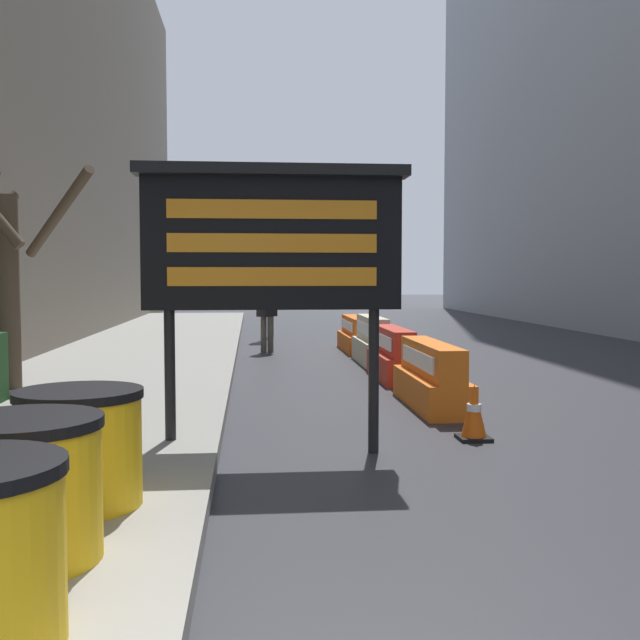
{
  "coord_description": "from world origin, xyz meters",
  "views": [
    {
      "loc": [
        0.3,
        -2.23,
        1.69
      ],
      "look_at": [
        1.1,
        6.41,
        1.16
      ],
      "focal_mm": 42.0,
      "sensor_mm": 36.0,
      "label": 1
    }
  ],
  "objects_px": {
    "jersey_barrier_cream": "(372,343)",
    "barrel_drum_middle": "(24,489)",
    "jersey_barrier_red_striped": "(393,357)",
    "jersey_barrier_orange_far": "(355,336)",
    "pedestrian_worker": "(267,308)",
    "message_board": "(273,241)",
    "traffic_cone_near": "(474,413)",
    "traffic_light_near_curb": "(271,233)",
    "jersey_barrier_orange_near": "(431,378)",
    "barrel_drum_back": "(80,447)"
  },
  "relations": [
    {
      "from": "traffic_light_near_curb",
      "to": "pedestrian_worker",
      "type": "height_order",
      "value": "traffic_light_near_curb"
    },
    {
      "from": "jersey_barrier_cream",
      "to": "traffic_light_near_curb",
      "type": "distance_m",
      "value": 6.91
    },
    {
      "from": "barrel_drum_middle",
      "to": "pedestrian_worker",
      "type": "bearing_deg",
      "value": 82.74
    },
    {
      "from": "jersey_barrier_orange_near",
      "to": "pedestrian_worker",
      "type": "height_order",
      "value": "pedestrian_worker"
    },
    {
      "from": "jersey_barrier_red_striped",
      "to": "pedestrian_worker",
      "type": "relative_size",
      "value": 1.18
    },
    {
      "from": "barrel_drum_back",
      "to": "jersey_barrier_orange_far",
      "type": "height_order",
      "value": "barrel_drum_back"
    },
    {
      "from": "jersey_barrier_orange_far",
      "to": "traffic_light_near_curb",
      "type": "bearing_deg",
      "value": 114.18
    },
    {
      "from": "message_board",
      "to": "traffic_light_near_curb",
      "type": "distance_m",
      "value": 13.3
    },
    {
      "from": "message_board",
      "to": "jersey_barrier_orange_far",
      "type": "height_order",
      "value": "message_board"
    },
    {
      "from": "barrel_drum_middle",
      "to": "jersey_barrier_cream",
      "type": "bearing_deg",
      "value": 70.65
    },
    {
      "from": "traffic_light_near_curb",
      "to": "barrel_drum_back",
      "type": "bearing_deg",
      "value": -96.29
    },
    {
      "from": "jersey_barrier_cream",
      "to": "traffic_cone_near",
      "type": "xyz_separation_m",
      "value": [
        -0.03,
        -6.61,
        -0.11
      ]
    },
    {
      "from": "barrel_drum_back",
      "to": "jersey_barrier_red_striped",
      "type": "distance_m",
      "value": 7.67
    },
    {
      "from": "jersey_barrier_red_striped",
      "to": "traffic_light_near_curb",
      "type": "relative_size",
      "value": 0.49
    },
    {
      "from": "jersey_barrier_orange_near",
      "to": "jersey_barrier_cream",
      "type": "height_order",
      "value": "jersey_barrier_cream"
    },
    {
      "from": "jersey_barrier_red_striped",
      "to": "traffic_cone_near",
      "type": "relative_size",
      "value": 3.32
    },
    {
      "from": "jersey_barrier_cream",
      "to": "jersey_barrier_orange_far",
      "type": "bearing_deg",
      "value": 90.0
    },
    {
      "from": "barrel_drum_middle",
      "to": "traffic_cone_near",
      "type": "relative_size",
      "value": 1.45
    },
    {
      "from": "barrel_drum_middle",
      "to": "jersey_barrier_red_striped",
      "type": "xyz_separation_m",
      "value": [
        3.49,
        7.82,
        -0.18
      ]
    },
    {
      "from": "barrel_drum_middle",
      "to": "jersey_barrier_orange_far",
      "type": "bearing_deg",
      "value": 74.16
    },
    {
      "from": "jersey_barrier_cream",
      "to": "pedestrian_worker",
      "type": "height_order",
      "value": "pedestrian_worker"
    },
    {
      "from": "barrel_drum_middle",
      "to": "jersey_barrier_cream",
      "type": "relative_size",
      "value": 0.41
    },
    {
      "from": "jersey_barrier_cream",
      "to": "barrel_drum_middle",
      "type": "bearing_deg",
      "value": -109.35
    },
    {
      "from": "jersey_barrier_red_striped",
      "to": "jersey_barrier_cream",
      "type": "relative_size",
      "value": 0.95
    },
    {
      "from": "barrel_drum_middle",
      "to": "jersey_barrier_orange_near",
      "type": "xyz_separation_m",
      "value": [
        3.49,
        5.27,
        -0.19
      ]
    },
    {
      "from": "barrel_drum_back",
      "to": "message_board",
      "type": "relative_size",
      "value": 0.31
    },
    {
      "from": "traffic_cone_near",
      "to": "traffic_light_near_curb",
      "type": "height_order",
      "value": "traffic_light_near_curb"
    },
    {
      "from": "jersey_barrier_orange_near",
      "to": "pedestrian_worker",
      "type": "distance_m",
      "value": 7.16
    },
    {
      "from": "message_board",
      "to": "jersey_barrier_orange_near",
      "type": "distance_m",
      "value": 3.56
    },
    {
      "from": "jersey_barrier_orange_far",
      "to": "jersey_barrier_cream",
      "type": "bearing_deg",
      "value": -90.0
    },
    {
      "from": "message_board",
      "to": "jersey_barrier_red_striped",
      "type": "bearing_deg",
      "value": 67.04
    },
    {
      "from": "message_board",
      "to": "jersey_barrier_cream",
      "type": "xyz_separation_m",
      "value": [
        2.08,
        7.04,
        -1.6
      ]
    },
    {
      "from": "jersey_barrier_cream",
      "to": "traffic_cone_near",
      "type": "height_order",
      "value": "jersey_barrier_cream"
    },
    {
      "from": "traffic_cone_near",
      "to": "barrel_drum_middle",
      "type": "bearing_deg",
      "value": -136.08
    },
    {
      "from": "barrel_drum_back",
      "to": "jersey_barrier_orange_near",
      "type": "bearing_deg",
      "value": 51.63
    },
    {
      "from": "message_board",
      "to": "pedestrian_worker",
      "type": "distance_m",
      "value": 9.29
    },
    {
      "from": "traffic_light_near_curb",
      "to": "pedestrian_worker",
      "type": "bearing_deg",
      "value": -92.93
    },
    {
      "from": "message_board",
      "to": "pedestrian_worker",
      "type": "bearing_deg",
      "value": 89.14
    },
    {
      "from": "jersey_barrier_red_striped",
      "to": "traffic_light_near_curb",
      "type": "xyz_separation_m",
      "value": [
        -1.74,
        8.35,
        2.45
      ]
    },
    {
      "from": "pedestrian_worker",
      "to": "jersey_barrier_cream",
      "type": "bearing_deg",
      "value": 79.21
    },
    {
      "from": "message_board",
      "to": "pedestrian_worker",
      "type": "relative_size",
      "value": 1.66
    },
    {
      "from": "traffic_light_near_curb",
      "to": "pedestrian_worker",
      "type": "xyz_separation_m",
      "value": [
        -0.21,
        -4.04,
        -1.86
      ]
    },
    {
      "from": "jersey_barrier_red_striped",
      "to": "traffic_cone_near",
      "type": "height_order",
      "value": "jersey_barrier_red_striped"
    },
    {
      "from": "jersey_barrier_red_striped",
      "to": "jersey_barrier_orange_far",
      "type": "xyz_separation_m",
      "value": [
        0.0,
        4.48,
        -0.03
      ]
    },
    {
      "from": "jersey_barrier_red_striped",
      "to": "jersey_barrier_orange_far",
      "type": "height_order",
      "value": "jersey_barrier_red_striped"
    },
    {
      "from": "jersey_barrier_red_striped",
      "to": "traffic_light_near_curb",
      "type": "distance_m",
      "value": 8.88
    },
    {
      "from": "barrel_drum_middle",
      "to": "jersey_barrier_cream",
      "type": "height_order",
      "value": "barrel_drum_middle"
    },
    {
      "from": "message_board",
      "to": "jersey_barrier_orange_near",
      "type": "relative_size",
      "value": 1.25
    },
    {
      "from": "barrel_drum_back",
      "to": "message_board",
      "type": "height_order",
      "value": "message_board"
    },
    {
      "from": "message_board",
      "to": "jersey_barrier_red_striped",
      "type": "xyz_separation_m",
      "value": [
        2.08,
        4.92,
        -1.63
      ]
    }
  ]
}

